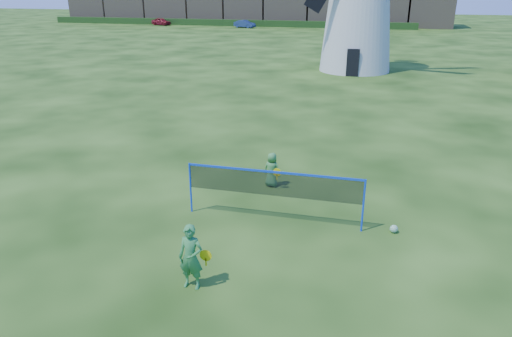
{
  "coord_description": "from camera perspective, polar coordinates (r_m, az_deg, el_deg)",
  "views": [
    {
      "loc": [
        3.23,
        -11.57,
        6.37
      ],
      "look_at": [
        0.2,
        0.5,
        1.5
      ],
      "focal_mm": 33.05,
      "sensor_mm": 36.0,
      "label": 1
    }
  ],
  "objects": [
    {
      "name": "ground",
      "position": [
        13.6,
        -1.34,
        -6.57
      ],
      "size": [
        220.0,
        220.0,
        0.0
      ],
      "primitive_type": "plane",
      "color": "black",
      "rests_on": "ground"
    },
    {
      "name": "player_girl",
      "position": [
        10.65,
        -7.88,
        -10.58
      ],
      "size": [
        0.71,
        0.39,
        1.54
      ],
      "rotation": [
        0.0,
        0.0,
        -0.03
      ],
      "color": "#358440",
      "rests_on": "ground"
    },
    {
      "name": "car_left",
      "position": [
        84.27,
        -11.41,
        17.04
      ],
      "size": [
        3.75,
        2.44,
        1.19
      ],
      "primitive_type": "imported",
      "rotation": [
        0.0,
        0.0,
        1.25
      ],
      "color": "maroon",
      "rests_on": "ground"
    },
    {
      "name": "car_right",
      "position": [
        77.81,
        -1.37,
        17.09
      ],
      "size": [
        3.72,
        2.34,
        1.16
      ],
      "primitive_type": "imported",
      "rotation": [
        0.0,
        0.0,
        1.23
      ],
      "color": "navy",
      "rests_on": "ground"
    },
    {
      "name": "badminton_net",
      "position": [
        13.22,
        2.13,
        -1.95
      ],
      "size": [
        5.05,
        0.05,
        1.55
      ],
      "color": "blue",
      "rests_on": "ground"
    },
    {
      "name": "player_boy",
      "position": [
        15.78,
        1.95,
        -0.15
      ],
      "size": [
        0.68,
        0.49,
        1.17
      ],
      "rotation": [
        0.0,
        0.0,
        2.91
      ],
      "color": "#438B43",
      "rests_on": "ground"
    },
    {
      "name": "play_ball",
      "position": [
        13.58,
        16.34,
        -7.02
      ],
      "size": [
        0.22,
        0.22,
        0.22
      ],
      "primitive_type": "sphere",
      "color": "green",
      "rests_on": "ground"
    },
    {
      "name": "hedge",
      "position": [
        81.78,
        -4.1,
        17.2
      ],
      "size": [
        62.0,
        0.8,
        1.0
      ],
      "primitive_type": "cube",
      "color": "#193814",
      "rests_on": "ground"
    }
  ]
}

